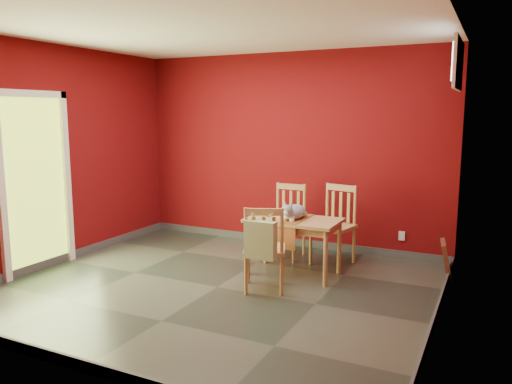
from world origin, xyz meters
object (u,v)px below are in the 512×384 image
at_px(chair_near, 264,248).
at_px(chair_far_left, 287,220).
at_px(dining_table, 294,226).
at_px(chair_far_right, 335,224).
at_px(cat, 294,209).
at_px(tote_bag, 260,240).
at_px(picture_frame, 446,259).

bearing_deg(chair_near, chair_far_left, 102.38).
bearing_deg(dining_table, chair_near, -96.00).
xyz_separation_m(chair_far_right, cat, (-0.28, -0.66, 0.28)).
bearing_deg(tote_bag, chair_far_left, 102.70).
distance_m(tote_bag, cat, 0.86).
height_order(chair_near, picture_frame, chair_near).
xyz_separation_m(dining_table, tote_bag, (-0.01, -0.86, 0.03)).
distance_m(chair_near, tote_bag, 0.26).
height_order(chair_far_right, picture_frame, chair_far_right).
xyz_separation_m(chair_far_right, chair_near, (-0.37, -1.29, -0.03)).
bearing_deg(dining_table, chair_far_right, 64.85).
bearing_deg(chair_far_right, picture_frame, 2.43).
bearing_deg(cat, chair_far_left, 125.90).
xyz_separation_m(dining_table, chair_far_right, (0.30, 0.64, -0.08)).
distance_m(chair_near, cat, 0.71).
distance_m(dining_table, picture_frame, 1.80).
bearing_deg(picture_frame, chair_near, -141.34).
relative_size(dining_table, chair_far_right, 1.08).
relative_size(chair_far_left, chair_near, 1.03).
height_order(dining_table, tote_bag, tote_bag).
relative_size(tote_bag, cat, 0.97).
xyz_separation_m(chair_far_right, picture_frame, (1.32, 0.06, -0.30)).
height_order(tote_bag, cat, cat).
bearing_deg(tote_bag, cat, 87.95).
relative_size(tote_bag, picture_frame, 1.08).
height_order(cat, picture_frame, cat).
bearing_deg(chair_near, dining_table, 84.00).
relative_size(chair_far_right, chair_near, 1.07).
bearing_deg(chair_near, tote_bag, -75.34).
height_order(chair_far_left, chair_near, chair_far_left).
bearing_deg(chair_far_left, chair_near, -77.62).
distance_m(chair_far_right, tote_bag, 1.54).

